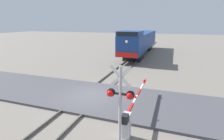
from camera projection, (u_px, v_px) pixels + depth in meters
The scene contains 7 objects.
ground_plane at pixel (91, 97), 13.03m from camera, with size 160.00×160.00×0.00m, color slate.
rail_track_left at pixel (82, 95), 13.24m from camera, with size 0.08×80.00×0.15m, color #59544C.
rail_track_right at pixel (100, 97), 12.79m from camera, with size 0.08×80.00×0.15m, color #59544C.
road_surface at pixel (91, 96), 13.01m from camera, with size 36.00×5.42×0.15m, color #47474C.
locomotive at pixel (140, 41), 30.06m from camera, with size 2.99×18.88×4.25m.
crossing_signal at pixel (120, 99), 7.38m from camera, with size 1.18×0.33×3.67m.
crossing_gate at pixel (131, 113), 8.96m from camera, with size 0.36×6.04×1.37m.
Camera 1 is at (5.46, -10.87, 5.31)m, focal length 28.36 mm.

